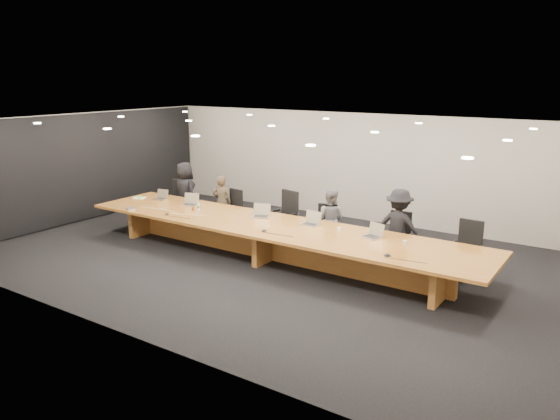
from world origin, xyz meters
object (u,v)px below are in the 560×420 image
at_px(laptop_a, 160,195).
at_px(paper_cup_far, 405,243).
at_px(chair_left, 230,210).
at_px(paper_cup_near, 339,230).
at_px(person_c, 330,219).
at_px(chair_mid_right, 325,227).
at_px(av_box, 131,209).
at_px(mic_right, 387,255).
at_px(person_a, 185,192).
at_px(mic_left, 167,214).
at_px(chair_mid_left, 283,216).
at_px(laptop_b, 189,199).
at_px(laptop_e, 372,230).
at_px(laptop_c, 261,211).
at_px(water_bottle, 199,207).
at_px(person_d, 399,227).
at_px(amber_mug, 193,209).
at_px(conference_table, 272,235).
at_px(mic_center, 264,230).
at_px(laptop_d, 310,218).
at_px(person_b, 222,202).
at_px(chair_far_right, 465,249).
at_px(chair_far_left, 173,200).
at_px(chair_right, 398,237).

height_order(laptop_a, paper_cup_far, laptop_a).
height_order(chair_left, paper_cup_near, chair_left).
bearing_deg(person_c, chair_mid_right, 17.01).
relative_size(av_box, mic_right, 1.68).
xyz_separation_m(paper_cup_near, paper_cup_far, (1.39, -0.08, -0.00)).
bearing_deg(person_a, mic_left, 135.11).
relative_size(chair_mid_left, mic_left, 11.44).
relative_size(laptop_b, av_box, 1.63).
bearing_deg(chair_left, paper_cup_far, -2.57).
distance_m(laptop_e, paper_cup_far, 0.71).
xyz_separation_m(person_a, laptop_c, (3.06, -0.88, 0.11)).
xyz_separation_m(laptop_e, water_bottle, (-4.13, -0.26, -0.05)).
xyz_separation_m(water_bottle, paper_cup_far, (4.82, 0.18, -0.05)).
distance_m(chair_mid_left, chair_mid_right, 1.11).
height_order(person_d, mic_left, person_d).
distance_m(amber_mug, mic_left, 0.63).
bearing_deg(conference_table, laptop_c, 146.15).
height_order(laptop_b, mic_center, laptop_b).
bearing_deg(conference_table, person_a, 160.90).
xyz_separation_m(laptop_d, av_box, (-4.10, -1.13, -0.12)).
height_order(laptop_e, mic_left, laptop_e).
distance_m(laptop_a, paper_cup_far, 6.42).
xyz_separation_m(person_b, laptop_e, (4.49, -0.99, 0.22)).
distance_m(person_a, laptop_c, 3.18).
bearing_deg(chair_far_right, laptop_d, -159.48).
relative_size(person_c, mic_center, 12.17).
height_order(paper_cup_near, mic_center, paper_cup_near).
distance_m(chair_far_left, person_d, 6.24).
height_order(person_d, laptop_e, person_d).
height_order(chair_far_left, laptop_a, chair_far_left).
bearing_deg(mic_left, chair_right, 22.20).
distance_m(person_a, paper_cup_far, 6.47).
xyz_separation_m(chair_mid_left, laptop_c, (-0.01, -0.84, 0.30)).
bearing_deg(person_d, amber_mug, 13.32).
bearing_deg(chair_far_left, laptop_d, -3.94).
xyz_separation_m(chair_mid_left, paper_cup_near, (1.93, -0.92, 0.20)).
distance_m(chair_left, water_bottle, 1.28).
distance_m(chair_left, chair_mid_left, 1.59).
xyz_separation_m(amber_mug, paper_cup_far, (4.96, 0.21, -0.00)).
xyz_separation_m(laptop_e, mic_left, (-4.50, -0.88, -0.13)).
xyz_separation_m(chair_far_right, person_c, (-2.94, 0.06, 0.13)).
bearing_deg(chair_left, paper_cup_near, -5.91).
relative_size(laptop_b, mic_right, 2.74).
distance_m(conference_table, paper_cup_near, 1.45).
bearing_deg(person_b, laptop_c, 133.42).
distance_m(person_d, water_bottle, 4.46).
relative_size(conference_table, chair_right, 8.55).
height_order(chair_right, chair_far_right, chair_far_right).
height_order(chair_left, laptop_e, laptop_e).
bearing_deg(chair_mid_left, mic_left, -123.81).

